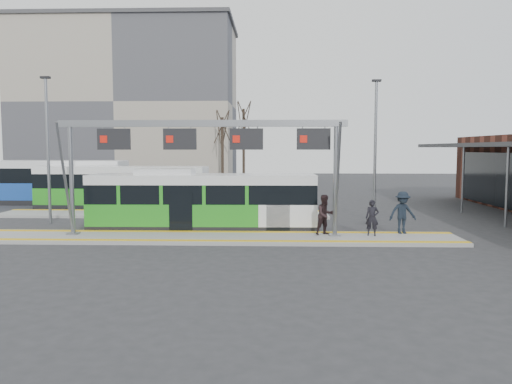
# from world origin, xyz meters

# --- Properties ---
(ground) EXTENTS (120.00, 120.00, 0.00)m
(ground) POSITION_xyz_m (0.00, 0.00, 0.00)
(ground) COLOR #2D2D30
(ground) RESTS_ON ground
(platform_main) EXTENTS (22.00, 3.00, 0.15)m
(platform_main) POSITION_xyz_m (0.00, 0.00, 0.07)
(platform_main) COLOR gray
(platform_main) RESTS_ON ground
(platform_second) EXTENTS (20.00, 3.00, 0.15)m
(platform_second) POSITION_xyz_m (-4.00, 8.00, 0.07)
(platform_second) COLOR gray
(platform_second) RESTS_ON ground
(tactile_main) EXTENTS (22.00, 2.65, 0.02)m
(tactile_main) POSITION_xyz_m (0.00, 0.00, 0.16)
(tactile_main) COLOR yellow
(tactile_main) RESTS_ON platform_main
(tactile_second) EXTENTS (20.00, 0.35, 0.02)m
(tactile_second) POSITION_xyz_m (-4.00, 9.15, 0.16)
(tactile_second) COLOR yellow
(tactile_second) RESTS_ON platform_second
(gantry) EXTENTS (13.00, 1.68, 5.20)m
(gantry) POSITION_xyz_m (-0.35, 0.25, 4.30)
(gantry) COLOR slate
(gantry) RESTS_ON platform_main
(apartment_block) EXTENTS (24.50, 12.50, 18.40)m
(apartment_block) POSITION_xyz_m (-14.00, 36.00, 9.21)
(apartment_block) COLOR #A69B8A
(apartment_block) RESTS_ON ground
(hero_bus) EXTENTS (11.23, 2.54, 3.08)m
(hero_bus) POSITION_xyz_m (-0.83, 2.60, 1.41)
(hero_bus) COLOR black
(hero_bus) RESTS_ON ground
(bg_bus_green) EXTENTS (11.57, 2.98, 2.87)m
(bg_bus_green) POSITION_xyz_m (-7.53, 11.30, 1.42)
(bg_bus_green) COLOR black
(bg_bus_green) RESTS_ON ground
(bg_bus_blue) EXTENTS (12.27, 2.81, 3.20)m
(bg_bus_blue) POSITION_xyz_m (-14.37, 14.07, 1.58)
(bg_bus_blue) COLOR black
(bg_bus_blue) RESTS_ON ground
(passenger_a) EXTENTS (0.67, 0.52, 1.62)m
(passenger_a) POSITION_xyz_m (7.18, 0.38, 0.96)
(passenger_a) COLOR black
(passenger_a) RESTS_ON platform_main
(passenger_b) EXTENTS (1.11, 1.01, 1.84)m
(passenger_b) POSITION_xyz_m (5.08, 0.52, 1.07)
(passenger_b) COLOR black
(passenger_b) RESTS_ON platform_main
(passenger_c) EXTENTS (1.35, 0.90, 1.95)m
(passenger_c) POSITION_xyz_m (8.69, 0.98, 1.13)
(passenger_c) COLOR black
(passenger_c) RESTS_ON platform_main
(tree_left) EXTENTS (1.40, 1.40, 8.13)m
(tree_left) POSITION_xyz_m (-2.36, 27.76, 6.17)
(tree_left) COLOR #382B21
(tree_left) RESTS_ON ground
(tree_mid) EXTENTS (1.40, 1.40, 9.32)m
(tree_mid) POSITION_xyz_m (-0.40, 30.57, 7.07)
(tree_mid) COLOR #382B21
(tree_mid) RESTS_ON ground
(tree_far) EXTENTS (1.40, 1.40, 7.11)m
(tree_far) POSITION_xyz_m (-21.01, 32.10, 5.39)
(tree_far) COLOR #382B21
(tree_far) RESTS_ON ground
(lamp_west) EXTENTS (0.50, 0.25, 7.92)m
(lamp_west) POSITION_xyz_m (-9.47, 4.51, 4.20)
(lamp_west) COLOR slate
(lamp_west) RESTS_ON ground
(lamp_east) EXTENTS (0.50, 0.25, 7.91)m
(lamp_east) POSITION_xyz_m (8.45, 6.29, 4.20)
(lamp_east) COLOR slate
(lamp_east) RESTS_ON ground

